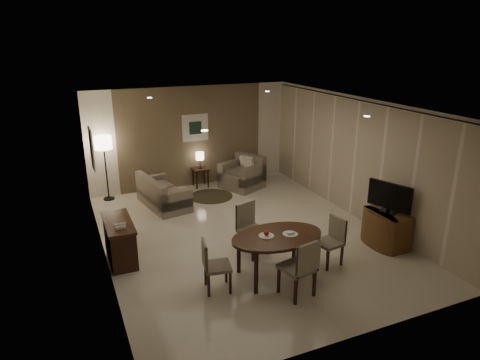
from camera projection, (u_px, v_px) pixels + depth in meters
name	position (u px, v px, depth m)	size (l,w,h in m)	color
room_shell	(236.00, 168.00, 8.81)	(5.50, 7.00, 2.70)	beige
taupe_accent	(192.00, 137.00, 11.49)	(3.96, 0.03, 2.70)	#756149
curtain_wall	(354.00, 160.00, 9.47)	(0.08, 6.70, 2.58)	beige
curtain_rod	(360.00, 100.00, 9.05)	(0.03, 0.03, 6.80)	black
art_back_frame	(195.00, 128.00, 11.42)	(0.72, 0.03, 0.72)	silver
art_back_canvas	(195.00, 128.00, 11.41)	(0.34, 0.01, 0.34)	#1C3226
art_left_frame	(92.00, 149.00, 8.32)	(0.03, 0.60, 0.80)	silver
art_left_canvas	(92.00, 149.00, 8.33)	(0.01, 0.46, 0.64)	gray
downlight_nl	(205.00, 131.00, 5.94)	(0.10, 0.10, 0.01)	white
downlight_nr	(367.00, 116.00, 6.99)	(0.10, 0.10, 0.01)	white
downlight_fl	(150.00, 98.00, 9.07)	(0.10, 0.10, 0.01)	white
downlight_fr	(267.00, 91.00, 10.12)	(0.10, 0.10, 0.01)	white
console_desk	(120.00, 240.00, 7.84)	(0.48, 1.20, 0.75)	#452716
telephone	(120.00, 226.00, 7.44)	(0.20, 0.14, 0.09)	white
tv_cabinet	(387.00, 229.00, 8.37)	(0.48, 0.90, 0.70)	brown
flat_tv	(390.00, 197.00, 8.15)	(0.06, 0.88, 0.60)	black
dining_table	(277.00, 256.00, 7.29)	(1.61, 1.01, 0.76)	#452716
chair_near	(297.00, 267.00, 6.71)	(0.48, 0.48, 1.00)	gray
chair_far	(254.00, 230.00, 7.97)	(0.48, 0.48, 0.98)	gray
chair_left	(217.00, 266.00, 6.86)	(0.42, 0.42, 0.87)	gray
chair_right	(329.00, 242.00, 7.64)	(0.42, 0.42, 0.87)	gray
plate_a	(266.00, 236.00, 7.14)	(0.26, 0.26, 0.02)	white
plate_b	(290.00, 234.00, 7.20)	(0.26, 0.26, 0.02)	white
fruit_apple	(266.00, 233.00, 7.12)	(0.09, 0.09, 0.09)	#B01C14
napkin	(290.00, 233.00, 7.20)	(0.12, 0.08, 0.03)	white
round_rug	(211.00, 196.00, 11.03)	(1.11, 1.11, 0.01)	#3C3521
sofa	(163.00, 191.00, 10.32)	(0.79, 1.58, 0.74)	gray
armchair	(242.00, 172.00, 11.54)	(0.97, 0.92, 0.87)	gray
side_table	(201.00, 177.00, 11.68)	(0.41, 0.41, 0.52)	black
table_lamp	(200.00, 160.00, 11.52)	(0.22, 0.22, 0.50)	#FFEAC1
floor_lamp	(106.00, 168.00, 10.58)	(0.41, 0.41, 1.63)	#FFE5B7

